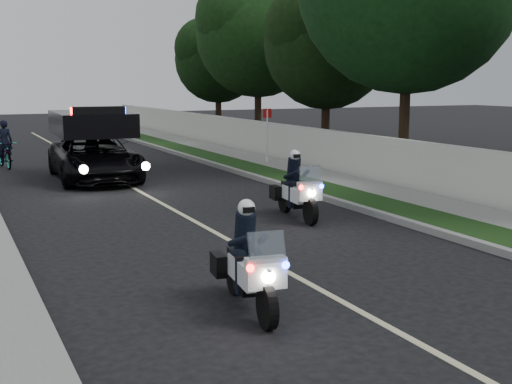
% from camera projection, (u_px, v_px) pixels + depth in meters
% --- Properties ---
extents(ground, '(120.00, 120.00, 0.00)m').
position_uv_depth(ground, '(328.00, 294.00, 9.99)').
color(ground, black).
rests_on(ground, ground).
extents(curb_right, '(0.20, 60.00, 0.15)m').
position_uv_depth(curb_right, '(272.00, 182.00, 20.62)').
color(curb_right, gray).
rests_on(curb_right, ground).
extents(grass_verge, '(1.20, 60.00, 0.16)m').
position_uv_depth(grass_verge, '(292.00, 180.00, 20.92)').
color(grass_verge, '#193814').
rests_on(grass_verge, ground).
extents(sidewalk_right, '(1.40, 60.00, 0.16)m').
position_uv_depth(sidewalk_right, '(327.00, 178.00, 21.47)').
color(sidewalk_right, gray).
rests_on(sidewalk_right, ground).
extents(property_wall, '(0.22, 60.00, 1.50)m').
position_uv_depth(property_wall, '(353.00, 156.00, 21.78)').
color(property_wall, beige).
rests_on(property_wall, ground).
extents(lane_marking, '(0.12, 50.00, 0.01)m').
position_uv_depth(lane_marking, '(144.00, 194.00, 18.90)').
color(lane_marking, '#BFB78C').
rests_on(lane_marking, ground).
extents(police_moto_left, '(0.88, 1.91, 1.57)m').
position_uv_depth(police_moto_left, '(249.00, 309.00, 9.34)').
color(police_moto_left, silver).
rests_on(police_moto_left, ground).
extents(police_moto_right, '(0.87, 1.95, 1.61)m').
position_uv_depth(police_moto_right, '(297.00, 218.00, 15.55)').
color(police_moto_right, white).
rests_on(police_moto_right, ground).
extents(police_suv, '(2.66, 5.40, 2.58)m').
position_uv_depth(police_suv, '(96.00, 180.00, 21.52)').
color(police_suv, black).
rests_on(police_suv, ground).
extents(bicycle, '(0.88, 1.93, 0.98)m').
position_uv_depth(bicycle, '(6.00, 168.00, 24.54)').
color(bicycle, black).
rests_on(bicycle, ground).
extents(cyclist, '(0.59, 0.41, 1.56)m').
position_uv_depth(cyclist, '(6.00, 168.00, 24.54)').
color(cyclist, black).
rests_on(cyclist, ground).
extents(sign_post, '(0.39, 0.39, 2.23)m').
position_uv_depth(sign_post, '(267.00, 166.00, 25.15)').
color(sign_post, '#AE250C').
rests_on(sign_post, ground).
extents(tree_right_b, '(9.97, 9.97, 12.63)m').
position_uv_depth(tree_right_b, '(402.00, 173.00, 23.15)').
color(tree_right_b, '#143E16').
rests_on(tree_right_b, ground).
extents(tree_right_c, '(6.37, 6.37, 9.08)m').
position_uv_depth(tree_right_c, '(325.00, 154.00, 29.02)').
color(tree_right_c, black).
rests_on(tree_right_c, ground).
extents(tree_right_d, '(7.57, 7.57, 10.75)m').
position_uv_depth(tree_right_d, '(258.00, 142.00, 35.17)').
color(tree_right_d, '#163812').
rests_on(tree_right_d, ground).
extents(tree_right_e, '(6.52, 6.52, 8.63)m').
position_uv_depth(tree_right_e, '(219.00, 134.00, 40.53)').
color(tree_right_e, black).
rests_on(tree_right_e, ground).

